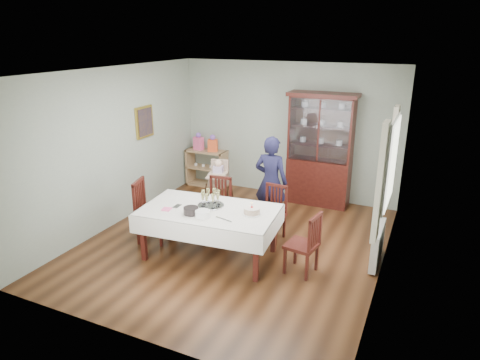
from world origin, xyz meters
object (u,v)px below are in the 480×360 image
Objects in this scene: dining_table at (210,232)px; china_cabinet at (320,148)px; chair_far_right at (271,224)px; chair_end_right at (302,255)px; chair_far_left at (217,215)px; woman at (271,182)px; champagne_tray at (211,202)px; gift_bag_orange at (213,144)px; sideboard at (207,168)px; gift_bag_pink at (199,142)px; birthday_cake at (252,211)px; chair_end_left at (152,223)px; high_chair at (219,191)px.

china_cabinet is at bearing 71.70° from dining_table.
chair_end_right reaches higher than chair_far_right.
woman reaches higher than chair_far_left.
gift_bag_orange reaches higher than champagne_tray.
chair_far_left is at bearing -56.90° from sideboard.
chair_end_right is 2.46× the size of gift_bag_orange.
gift_bag_pink reaches higher than gift_bag_orange.
china_cabinet is 2.70m from birthday_cake.
chair_far_right is 0.99× the size of chair_end_right.
birthday_cake is at bearing 100.02° from woman.
chair_end_left is at bearing -76.17° from gift_bag_pink.
chair_far_right is at bearing 55.14° from dining_table.
chair_end_right is at bearing -40.86° from chair_far_right.
sideboard is 1.48m from high_chair.
birthday_cake reaches higher than chair_far_left.
champagne_tray is at bearing 71.46° from woman.
birthday_cake reaches higher than sideboard.
sideboard is 0.99× the size of chair_end_right.
china_cabinet is 2.42× the size of sideboard.
sideboard is (-2.50, 0.02, -0.72)m from china_cabinet.
chair_end_left is at bearing -179.10° from birthday_cake.
champagne_tray is 3.00m from gift_bag_orange.
china_cabinet reaches higher than dining_table.
champagne_tray reaches higher than dining_table.
gift_bag_pink is at bearing 148.09° from chair_far_right.
gift_bag_pink is (-3.17, 2.66, 0.70)m from chair_end_right.
china_cabinet is at bearing -160.91° from chair_end_right.
birthday_cake is at bearing -95.88° from china_cabinet.
birthday_cake is 0.73× the size of gift_bag_orange.
birthday_cake is at bearing -42.71° from chair_far_left.
china_cabinet is 2.83m from chair_end_right.
birthday_cake is (0.21, -1.32, 0.01)m from woman.
sideboard is 0.60m from gift_bag_pink.
birthday_cake is (1.74, 0.03, 0.51)m from chair_end_left.
chair_far_left is at bearing -77.00° from high_chair.
china_cabinet reaches higher than champagne_tray.
high_chair is (-0.38, 0.79, 0.12)m from chair_far_left.
woman reaches higher than dining_table.
sideboard is at bearing 129.55° from birthday_cake.
gift_bag_pink is at bearing -1.02° from chair_end_left.
dining_table is 3.34m from gift_bag_pink.
gift_bag_orange reaches higher than sideboard.
china_cabinet is 3.47m from chair_end_left.
china_cabinet is at bearing 84.12° from birthday_cake.
dining_table is 3.01m from china_cabinet.
chair_far_right is at bearing -98.43° from china_cabinet.
chair_far_right is 0.99m from birthday_cake.
chair_end_right is at bearing 4.63° from dining_table.
birthday_cake is (-0.28, -2.67, -0.31)m from china_cabinet.
chair_far_left is 1.85m from chair_end_right.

